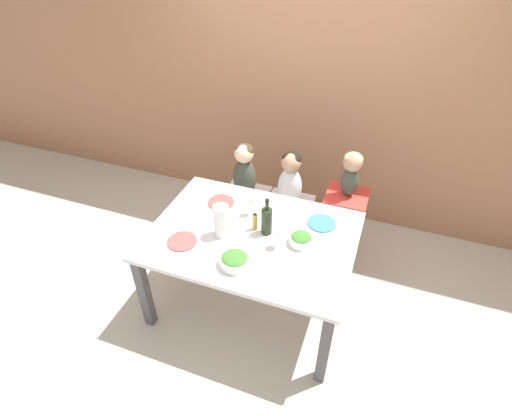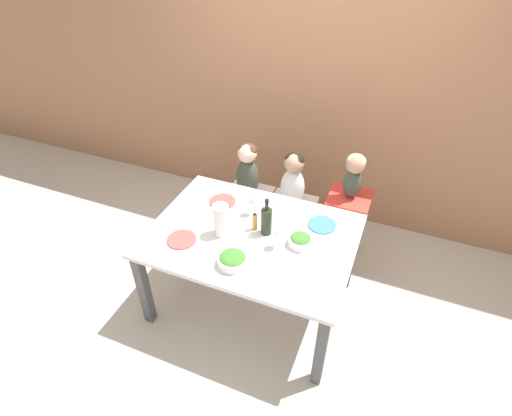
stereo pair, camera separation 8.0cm
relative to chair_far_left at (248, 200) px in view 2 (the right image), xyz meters
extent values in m
plane|color=#BCB2A3|center=(0.37, -0.79, -0.40)|extent=(14.00, 14.00, 0.00)
cube|color=#9E6B4C|center=(0.37, 0.66, 0.95)|extent=(10.00, 0.06, 2.70)
cube|color=silver|center=(0.37, -0.79, 0.32)|extent=(1.48, 1.07, 0.03)
cube|color=#4C4C51|center=(-0.31, -1.26, -0.05)|extent=(0.07, 0.07, 0.70)
cube|color=#4C4C51|center=(1.05, -1.26, -0.05)|extent=(0.07, 0.07, 0.70)
cube|color=#4C4C51|center=(-0.31, -0.31, -0.05)|extent=(0.07, 0.07, 0.70)
cube|color=#4C4C51|center=(1.05, -0.31, -0.05)|extent=(0.07, 0.07, 0.70)
cylinder|color=silver|center=(-0.15, -0.15, -0.19)|extent=(0.04, 0.04, 0.42)
cylinder|color=silver|center=(0.15, -0.15, -0.19)|extent=(0.04, 0.04, 0.42)
cylinder|color=silver|center=(-0.15, 0.15, -0.19)|extent=(0.04, 0.04, 0.42)
cylinder|color=silver|center=(0.15, 0.15, -0.19)|extent=(0.04, 0.04, 0.42)
cube|color=white|center=(0.00, 0.00, 0.05)|extent=(0.41, 0.41, 0.05)
cylinder|color=silver|center=(0.27, -0.15, -0.19)|extent=(0.04, 0.04, 0.42)
cylinder|color=silver|center=(0.58, -0.15, -0.19)|extent=(0.04, 0.04, 0.42)
cylinder|color=silver|center=(0.27, 0.15, -0.19)|extent=(0.04, 0.04, 0.42)
cylinder|color=silver|center=(0.58, 0.15, -0.19)|extent=(0.04, 0.04, 0.42)
cube|color=white|center=(0.43, 0.00, 0.05)|extent=(0.41, 0.41, 0.05)
cylinder|color=silver|center=(0.80, -0.13, -0.08)|extent=(0.04, 0.04, 0.64)
cylinder|color=silver|center=(1.06, -0.13, -0.08)|extent=(0.04, 0.04, 0.64)
cylinder|color=silver|center=(0.80, 0.13, -0.08)|extent=(0.04, 0.04, 0.64)
cylinder|color=silver|center=(1.06, 0.13, -0.08)|extent=(0.04, 0.04, 0.64)
cube|color=red|center=(0.93, 0.00, 0.27)|extent=(0.35, 0.35, 0.05)
ellipsoid|color=#3D4238|center=(0.00, 0.00, 0.26)|extent=(0.21, 0.18, 0.37)
sphere|color=beige|center=(0.00, 0.00, 0.51)|extent=(0.17, 0.17, 0.17)
ellipsoid|color=#473323|center=(0.00, 0.01, 0.53)|extent=(0.17, 0.16, 0.12)
ellipsoid|color=silver|center=(0.43, 0.00, 0.26)|extent=(0.21, 0.18, 0.37)
sphere|color=tan|center=(0.43, 0.00, 0.51)|extent=(0.17, 0.17, 0.17)
ellipsoid|color=black|center=(0.43, 0.01, 0.53)|extent=(0.17, 0.16, 0.12)
ellipsoid|color=#3D4238|center=(0.93, 0.00, 0.43)|extent=(0.15, 0.13, 0.26)
sphere|color=tan|center=(0.93, 0.00, 0.61)|extent=(0.15, 0.15, 0.15)
ellipsoid|color=#DBC684|center=(0.93, 0.01, 0.64)|extent=(0.15, 0.15, 0.11)
cylinder|color=#232D19|center=(0.46, -0.73, 0.44)|extent=(0.08, 0.08, 0.21)
cylinder|color=#232D19|center=(0.46, -0.73, 0.59)|extent=(0.03, 0.03, 0.09)
cylinder|color=black|center=(0.46, -0.73, 0.63)|extent=(0.03, 0.03, 0.02)
cylinder|color=white|center=(0.17, -0.86, 0.46)|extent=(0.11, 0.11, 0.25)
cylinder|color=white|center=(0.59, -0.85, 0.34)|extent=(0.06, 0.06, 0.00)
cylinder|color=white|center=(0.59, -0.85, 0.39)|extent=(0.01, 0.01, 0.09)
ellipsoid|color=white|center=(0.59, -0.85, 0.48)|extent=(0.07, 0.07, 0.09)
cylinder|color=white|center=(0.28, -0.57, 0.34)|extent=(0.06, 0.06, 0.00)
cylinder|color=white|center=(0.28, -0.57, 0.39)|extent=(0.01, 0.01, 0.09)
ellipsoid|color=white|center=(0.28, -0.57, 0.48)|extent=(0.07, 0.07, 0.09)
cylinder|color=white|center=(0.37, -1.11, 0.37)|extent=(0.21, 0.21, 0.06)
ellipsoid|color=#3D752D|center=(0.37, -1.11, 0.40)|extent=(0.17, 0.17, 0.04)
cylinder|color=white|center=(0.73, -0.77, 0.37)|extent=(0.17, 0.17, 0.06)
ellipsoid|color=#3D752D|center=(0.73, -0.77, 0.40)|extent=(0.14, 0.14, 0.04)
cylinder|color=#D14C47|center=(-0.06, -1.04, 0.35)|extent=(0.21, 0.21, 0.01)
cylinder|color=#D14C47|center=(0.01, -0.52, 0.35)|extent=(0.21, 0.21, 0.01)
cylinder|color=teal|center=(0.82, -0.50, 0.35)|extent=(0.21, 0.21, 0.01)
cylinder|color=#BC8E33|center=(0.37, -0.73, 0.41)|extent=(0.04, 0.04, 0.14)
cone|color=black|center=(0.37, -0.73, 0.49)|extent=(0.03, 0.03, 0.02)
camera|label=1|loc=(1.15, -2.81, 2.25)|focal=28.00mm
camera|label=2|loc=(1.22, -2.78, 2.25)|focal=28.00mm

